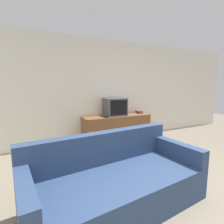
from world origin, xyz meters
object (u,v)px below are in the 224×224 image
Objects in this scene: couch at (116,183)px; tv_stand at (117,128)px; remote_on_stand at (106,117)px; book_stack at (139,112)px; television at (115,107)px.

tv_stand is at bearing 56.52° from couch.
couch is 2.23m from remote_on_stand.
book_stack is 1.34× the size of remote_on_stand.
television is 2.59m from couch.
tv_stand is 8.67× the size of book_stack.
television is at bearing -177.76° from book_stack.
book_stack is at bearing 11.53° from remote_on_stand.
tv_stand is 0.57m from television.
remote_on_stand is at bearing -168.47° from book_stack.
television is 3.53× the size of remote_on_stand.
couch reaches higher than book_stack.
couch is at bearing -117.30° from television.
remote_on_stand is (-1.12, -0.23, -0.02)m from book_stack.
television reaches higher than remote_on_stand.
tv_stand is at bearing 21.54° from remote_on_stand.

